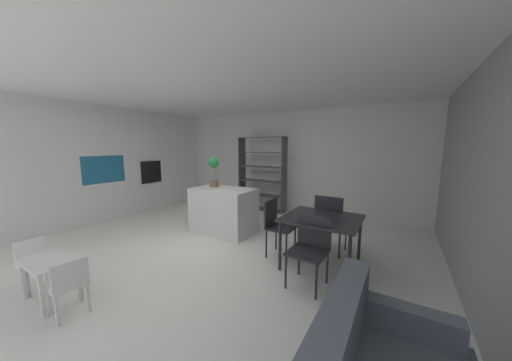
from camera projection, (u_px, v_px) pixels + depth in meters
The scene contains 17 objects.
ground_plane at pixel (203, 247), 4.19m from camera, with size 9.95×9.95×0.00m, color silver.
ceiling_slab at pixel (198, 86), 3.81m from camera, with size 7.23×6.35×0.06m.
back_partition at pixel (281, 161), 6.66m from camera, with size 7.23×0.06×2.66m, color silver.
right_partition_gray at pixel (493, 192), 2.15m from camera, with size 0.06×6.35×2.66m, color gray.
tall_cabinet_run_left at pixel (100, 164), 5.67m from camera, with size 0.63×5.73×2.66m, color silver.
cabinet_niche_splashback at pixel (104, 169), 5.45m from camera, with size 0.01×0.92×0.62m.
built_in_oven at pixel (151, 172), 6.46m from camera, with size 0.06×0.58×0.59m.
kitchen_island at pixel (224, 210), 4.90m from camera, with size 1.25×0.76×0.89m, color silver.
potted_plant_on_island at pixel (214, 169), 5.01m from camera, with size 0.22×0.22×0.62m.
open_bookshelf at pixel (262, 174), 6.55m from camera, with size 1.34×0.34×1.99m.
child_table at pixel (50, 267), 2.69m from camera, with size 0.62×0.41×0.48m.
child_chair_right at pixel (69, 284), 2.44m from camera, with size 0.34×0.34×0.62m.
child_chair_left at pixel (34, 261), 2.94m from camera, with size 0.30×0.30×0.60m.
dining_table at pixel (322, 222), 3.42m from camera, with size 1.04×0.94×0.74m.
dining_chair_far at pixel (330, 220), 3.85m from camera, with size 0.46×0.48×0.97m.
dining_chair_near at pixel (310, 244), 3.03m from camera, with size 0.47×0.47×0.85m.
dining_chair_island_side at pixel (276, 222), 3.82m from camera, with size 0.40×0.41×0.90m.
Camera 1 is at (2.87, -2.92, 1.74)m, focal length 16.82 mm.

